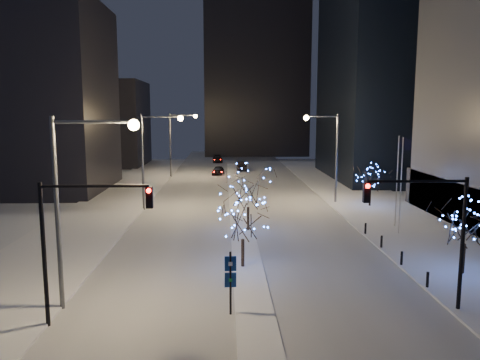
{
  "coord_description": "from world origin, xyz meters",
  "views": [
    {
      "loc": [
        -1.5,
        -21.5,
        10.19
      ],
      "look_at": [
        -0.32,
        14.08,
        5.0
      ],
      "focal_mm": 35.0,
      "sensor_mm": 36.0,
      "label": 1
    }
  ],
  "objects_px": {
    "car_near": "(218,170)",
    "street_lamp_east": "(329,146)",
    "car_far": "(218,159)",
    "traffic_signal_east": "(433,221)",
    "traffic_signal_west": "(76,229)",
    "street_lamp_w_mid": "(153,148)",
    "car_mid": "(242,166)",
    "street_lamp_w_near": "(77,186)",
    "holiday_tree_plaza_far": "(371,179)",
    "holiday_tree_median_near": "(243,219)",
    "holiday_tree_median_far": "(248,188)",
    "street_lamp_w_far": "(177,136)",
    "holiday_tree_plaza_near": "(466,223)",
    "wayfinding_sign": "(230,276)"
  },
  "relations": [
    {
      "from": "traffic_signal_west",
      "to": "traffic_signal_east",
      "type": "distance_m",
      "value": 17.41
    },
    {
      "from": "traffic_signal_west",
      "to": "car_far",
      "type": "relative_size",
      "value": 1.44
    },
    {
      "from": "street_lamp_w_near",
      "to": "traffic_signal_east",
      "type": "height_order",
      "value": "street_lamp_w_near"
    },
    {
      "from": "traffic_signal_west",
      "to": "car_mid",
      "type": "relative_size",
      "value": 1.45
    },
    {
      "from": "car_mid",
      "to": "holiday_tree_plaza_far",
      "type": "distance_m",
      "value": 34.94
    },
    {
      "from": "street_lamp_w_mid",
      "to": "holiday_tree_median_far",
      "type": "bearing_deg",
      "value": -44.7
    },
    {
      "from": "car_far",
      "to": "street_lamp_east",
      "type": "bearing_deg",
      "value": -75.48
    },
    {
      "from": "traffic_signal_east",
      "to": "holiday_tree_median_near",
      "type": "bearing_deg",
      "value": 142.72
    },
    {
      "from": "traffic_signal_east",
      "to": "traffic_signal_west",
      "type": "bearing_deg",
      "value": -176.71
    },
    {
      "from": "holiday_tree_median_far",
      "to": "holiday_tree_plaza_far",
      "type": "relative_size",
      "value": 1.23
    },
    {
      "from": "street_lamp_w_near",
      "to": "holiday_tree_median_near",
      "type": "xyz_separation_m",
      "value": [
        8.6,
        6.06,
        -3.18
      ]
    },
    {
      "from": "street_lamp_east",
      "to": "traffic_signal_east",
      "type": "xyz_separation_m",
      "value": [
        -1.14,
        -29.0,
        -1.69
      ]
    },
    {
      "from": "street_lamp_w_near",
      "to": "holiday_tree_plaza_far",
      "type": "bearing_deg",
      "value": 48.02
    },
    {
      "from": "street_lamp_w_near",
      "to": "street_lamp_w_far",
      "type": "relative_size",
      "value": 1.0
    },
    {
      "from": "street_lamp_w_mid",
      "to": "car_mid",
      "type": "height_order",
      "value": "street_lamp_w_mid"
    },
    {
      "from": "street_lamp_w_near",
      "to": "holiday_tree_plaza_far",
      "type": "distance_m",
      "value": 34.76
    },
    {
      "from": "traffic_signal_west",
      "to": "car_far",
      "type": "distance_m",
      "value": 74.03
    },
    {
      "from": "street_lamp_w_near",
      "to": "car_near",
      "type": "height_order",
      "value": "street_lamp_w_near"
    },
    {
      "from": "car_mid",
      "to": "wayfinding_sign",
      "type": "height_order",
      "value": "wayfinding_sign"
    },
    {
      "from": "holiday_tree_median_far",
      "to": "holiday_tree_plaza_far",
      "type": "xyz_separation_m",
      "value": [
        13.7,
        10.06,
        -0.65
      ]
    },
    {
      "from": "wayfinding_sign",
      "to": "street_lamp_w_near",
      "type": "bearing_deg",
      "value": 170.11
    },
    {
      "from": "car_mid",
      "to": "holiday_tree_median_near",
      "type": "relative_size",
      "value": 1.01
    },
    {
      "from": "car_near",
      "to": "car_far",
      "type": "height_order",
      "value": "car_far"
    },
    {
      "from": "street_lamp_w_mid",
      "to": "car_near",
      "type": "distance_m",
      "value": 29.07
    },
    {
      "from": "street_lamp_w_far",
      "to": "holiday_tree_plaza_near",
      "type": "bearing_deg",
      "value": -63.92
    },
    {
      "from": "car_far",
      "to": "holiday_tree_median_far",
      "type": "height_order",
      "value": "holiday_tree_median_far"
    },
    {
      "from": "street_lamp_w_mid",
      "to": "traffic_signal_east",
      "type": "xyz_separation_m",
      "value": [
        17.88,
        -26.0,
        -1.74
      ]
    },
    {
      "from": "holiday_tree_plaza_far",
      "to": "wayfinding_sign",
      "type": "distance_m",
      "value": 30.87
    },
    {
      "from": "street_lamp_w_mid",
      "to": "street_lamp_east",
      "type": "height_order",
      "value": "same"
    },
    {
      "from": "car_near",
      "to": "holiday_tree_plaza_near",
      "type": "xyz_separation_m",
      "value": [
        16.02,
        -48.48,
        2.68
      ]
    },
    {
      "from": "traffic_signal_west",
      "to": "car_near",
      "type": "distance_m",
      "value": 55.24
    },
    {
      "from": "car_near",
      "to": "street_lamp_w_near",
      "type": "bearing_deg",
      "value": -89.26
    },
    {
      "from": "car_near",
      "to": "traffic_signal_west",
      "type": "bearing_deg",
      "value": -88.49
    },
    {
      "from": "holiday_tree_median_near",
      "to": "street_lamp_w_far",
      "type": "bearing_deg",
      "value": 101.08
    },
    {
      "from": "street_lamp_w_mid",
      "to": "holiday_tree_median_near",
      "type": "bearing_deg",
      "value": -65.58
    },
    {
      "from": "holiday_tree_plaza_near",
      "to": "holiday_tree_plaza_far",
      "type": "height_order",
      "value": "holiday_tree_plaza_near"
    },
    {
      "from": "traffic_signal_east",
      "to": "holiday_tree_median_far",
      "type": "bearing_deg",
      "value": 116.86
    },
    {
      "from": "car_near",
      "to": "holiday_tree_plaza_near",
      "type": "relative_size",
      "value": 0.84
    },
    {
      "from": "street_lamp_w_far",
      "to": "holiday_tree_median_near",
      "type": "relative_size",
      "value": 2.09
    },
    {
      "from": "holiday_tree_median_far",
      "to": "street_lamp_w_near",
      "type": "bearing_deg",
      "value": -121.07
    },
    {
      "from": "car_near",
      "to": "holiday_tree_median_far",
      "type": "xyz_separation_m",
      "value": [
        3.09,
        -37.11,
        3.06
      ]
    },
    {
      "from": "car_far",
      "to": "holiday_tree_median_near",
      "type": "relative_size",
      "value": 1.02
    },
    {
      "from": "car_mid",
      "to": "traffic_signal_east",
      "type": "bearing_deg",
      "value": 97.33
    },
    {
      "from": "car_far",
      "to": "holiday_tree_plaza_far",
      "type": "bearing_deg",
      "value": -71.63
    },
    {
      "from": "traffic_signal_east",
      "to": "car_far",
      "type": "relative_size",
      "value": 1.44
    },
    {
      "from": "car_near",
      "to": "street_lamp_east",
      "type": "bearing_deg",
      "value": -55.31
    },
    {
      "from": "traffic_signal_east",
      "to": "car_near",
      "type": "bearing_deg",
      "value": 102.1
    },
    {
      "from": "street_lamp_east",
      "to": "traffic_signal_east",
      "type": "bearing_deg",
      "value": -92.26
    },
    {
      "from": "traffic_signal_west",
      "to": "car_far",
      "type": "xyz_separation_m",
      "value": [
        5.51,
        73.71,
        -4.05
      ]
    },
    {
      "from": "car_far",
      "to": "holiday_tree_median_far",
      "type": "bearing_deg",
      "value": -88.56
    }
  ]
}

